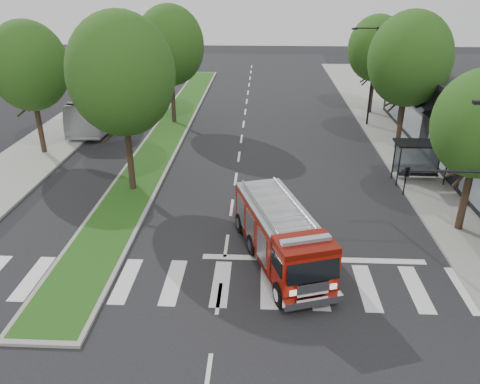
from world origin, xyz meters
name	(u,v)px	position (x,y,z in m)	size (l,w,h in m)	color
ground	(226,246)	(0.00, 0.00, 0.00)	(140.00, 140.00, 0.00)	black
sidewalk_right	(428,170)	(12.50, 10.00, 0.07)	(5.00, 80.00, 0.15)	gray
sidewalk_left	(25,162)	(-14.50, 10.00, 0.07)	(5.00, 80.00, 0.15)	gray
median	(170,129)	(-6.00, 18.00, 0.08)	(3.00, 50.00, 0.15)	gray
bus_shelter	(421,151)	(11.20, 8.15, 2.04)	(3.20, 1.60, 2.61)	black
tree_right_mid	(410,59)	(11.50, 14.00, 6.49)	(5.60, 5.60, 9.72)	black
tree_right_far	(377,48)	(11.50, 24.00, 5.84)	(5.00, 5.00, 8.73)	black
tree_median_near	(121,75)	(-6.00, 6.00, 6.81)	(5.80, 5.80, 10.16)	black
tree_median_far	(170,46)	(-6.00, 20.00, 6.49)	(5.60, 5.60, 9.72)	black
tree_left_mid	(29,66)	(-14.00, 12.00, 6.16)	(5.20, 5.20, 9.16)	black
streetlight_right_far	(371,73)	(10.35, 20.00, 4.48)	(2.11, 0.20, 8.00)	black
fire_engine	(281,235)	(2.49, -1.11, 1.29)	(4.49, 8.06, 2.68)	#610C05
city_bus	(103,105)	(-12.00, 19.69, 1.57)	(2.65, 11.31, 3.15)	silver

